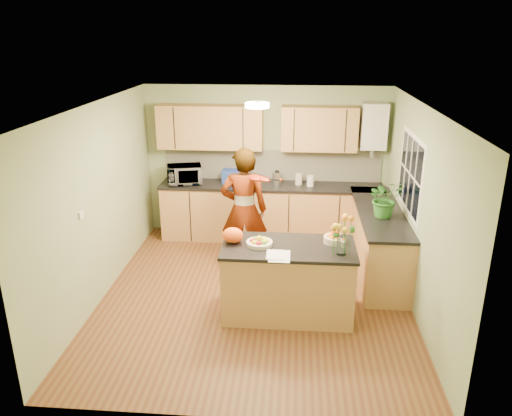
{
  "coord_description": "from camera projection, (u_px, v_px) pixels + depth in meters",
  "views": [
    {
      "loc": [
        0.48,
        -5.84,
        3.34
      ],
      "look_at": [
        -0.03,
        0.5,
        1.05
      ],
      "focal_mm": 35.0,
      "sensor_mm": 36.0,
      "label": 1
    }
  ],
  "objects": [
    {
      "name": "violinist",
      "position": [
        244.0,
        210.0,
        7.09
      ],
      "size": [
        0.7,
        0.49,
        1.82
      ],
      "primitive_type": "imported",
      "rotation": [
        0.0,
        0.0,
        3.23
      ],
      "color": "tan",
      "rests_on": "floor"
    },
    {
      "name": "peninsula_island",
      "position": [
        288.0,
        280.0,
        6.07
      ],
      "size": [
        1.59,
        0.81,
        0.91
      ],
      "color": "#AA7D44",
      "rests_on": "floor"
    },
    {
      "name": "floor",
      "position": [
        255.0,
        295.0,
        6.65
      ],
      "size": [
        4.5,
        4.5,
        0.0
      ],
      "primitive_type": "plane",
      "color": "#5A3119",
      "rests_on": "ground"
    },
    {
      "name": "wall_front",
      "position": [
        233.0,
        298.0,
        4.11
      ],
      "size": [
        4.0,
        0.02,
        2.5
      ],
      "primitive_type": "cube",
      "color": "gray",
      "rests_on": "floor"
    },
    {
      "name": "wall_back",
      "position": [
        266.0,
        162.0,
        8.33
      ],
      "size": [
        4.0,
        0.02,
        2.5
      ],
      "primitive_type": "cube",
      "color": "gray",
      "rests_on": "floor"
    },
    {
      "name": "potted_plant",
      "position": [
        385.0,
        198.0,
        6.68
      ],
      "size": [
        0.57,
        0.53,
        0.52
      ],
      "primitive_type": "imported",
      "rotation": [
        0.0,
        0.0,
        0.31
      ],
      "color": "#2C6D24",
      "rests_on": "right_counter"
    },
    {
      "name": "microwave",
      "position": [
        184.0,
        174.0,
        8.17
      ],
      "size": [
        0.62,
        0.5,
        0.3
      ],
      "primitive_type": "imported",
      "rotation": [
        0.0,
        0.0,
        0.25
      ],
      "color": "white",
      "rests_on": "back_counter"
    },
    {
      "name": "papers",
      "position": [
        279.0,
        256.0,
        5.64
      ],
      "size": [
        0.24,
        0.33,
        0.01
      ],
      "primitive_type": "cube",
      "color": "white",
      "rests_on": "peninsula_island"
    },
    {
      "name": "wall_right",
      "position": [
        419.0,
        211.0,
        6.07
      ],
      "size": [
        0.02,
        4.5,
        2.5
      ],
      "primitive_type": "cube",
      "color": "gray",
      "rests_on": "floor"
    },
    {
      "name": "back_counter",
      "position": [
        271.0,
        212.0,
        8.31
      ],
      "size": [
        3.64,
        0.62,
        0.94
      ],
      "color": "#AA7D44",
      "rests_on": "floor"
    },
    {
      "name": "wall_left",
      "position": [
        100.0,
        202.0,
        6.38
      ],
      "size": [
        0.02,
        4.5,
        2.5
      ],
      "primitive_type": "cube",
      "color": "gray",
      "rests_on": "floor"
    },
    {
      "name": "violin",
      "position": [
        257.0,
        178.0,
        6.69
      ],
      "size": [
        0.59,
        0.52,
        0.15
      ],
      "primitive_type": null,
      "rotation": [
        0.17,
        0.0,
        -0.61
      ],
      "color": "#4F0F04",
      "rests_on": "violinist"
    },
    {
      "name": "jar_cream",
      "position": [
        299.0,
        179.0,
        8.13
      ],
      "size": [
        0.12,
        0.12,
        0.18
      ],
      "primitive_type": "cylinder",
      "rotation": [
        0.0,
        0.0,
        -0.04
      ],
      "color": "beige",
      "rests_on": "back_counter"
    },
    {
      "name": "boiler",
      "position": [
        374.0,
        126.0,
        7.84
      ],
      "size": [
        0.4,
        0.3,
        0.86
      ],
      "color": "white",
      "rests_on": "wall_back"
    },
    {
      "name": "blue_box",
      "position": [
        231.0,
        176.0,
        8.2
      ],
      "size": [
        0.29,
        0.22,
        0.23
      ],
      "primitive_type": "cube",
      "rotation": [
        0.0,
        0.0,
        -0.03
      ],
      "color": "#213C98",
      "rests_on": "back_counter"
    },
    {
      "name": "kettle",
      "position": [
        277.0,
        178.0,
        8.11
      ],
      "size": [
        0.15,
        0.15,
        0.29
      ],
      "rotation": [
        0.0,
        0.0,
        0.28
      ],
      "color": "#B4B3B8",
      "rests_on": "back_counter"
    },
    {
      "name": "window_right",
      "position": [
        410.0,
        174.0,
        6.53
      ],
      "size": [
        0.01,
        1.3,
        1.05
      ],
      "color": "white",
      "rests_on": "wall_right"
    },
    {
      "name": "ceiling_lamp",
      "position": [
        257.0,
        105.0,
        6.1
      ],
      "size": [
        0.3,
        0.3,
        0.07
      ],
      "color": "#FFEABF",
      "rests_on": "ceiling"
    },
    {
      "name": "flower_vase",
      "position": [
        343.0,
        228.0,
        5.59
      ],
      "size": [
        0.27,
        0.27,
        0.5
      ],
      "rotation": [
        0.0,
        0.0,
        0.38
      ],
      "color": "silver",
      "rests_on": "peninsula_island"
    },
    {
      "name": "orange_bowl",
      "position": [
        335.0,
        237.0,
        6.0
      ],
      "size": [
        0.27,
        0.27,
        0.16
      ],
      "color": "beige",
      "rests_on": "peninsula_island"
    },
    {
      "name": "jar_white",
      "position": [
        310.0,
        181.0,
        8.05
      ],
      "size": [
        0.13,
        0.13,
        0.17
      ],
      "primitive_type": "cylinder",
      "rotation": [
        0.0,
        0.0,
        0.14
      ],
      "color": "white",
      "rests_on": "back_counter"
    },
    {
      "name": "splashback",
      "position": [
        272.0,
        165.0,
        8.33
      ],
      "size": [
        3.6,
        0.02,
        0.52
      ],
      "primitive_type": "cube",
      "color": "silver",
      "rests_on": "back_counter"
    },
    {
      "name": "fruit_dish",
      "position": [
        259.0,
        242.0,
        5.93
      ],
      "size": [
        0.31,
        0.31,
        0.11
      ],
      "color": "beige",
      "rests_on": "peninsula_island"
    },
    {
      "name": "orange_bag",
      "position": [
        233.0,
        235.0,
        5.99
      ],
      "size": [
        0.31,
        0.29,
        0.19
      ],
      "primitive_type": "ellipsoid",
      "rotation": [
        0.0,
        0.0,
        0.37
      ],
      "color": "#FF5615",
      "rests_on": "peninsula_island"
    },
    {
      "name": "upper_cabinets",
      "position": [
        255.0,
        128.0,
        7.99
      ],
      "size": [
        3.2,
        0.34,
        0.7
      ],
      "color": "#AA7D44",
      "rests_on": "wall_back"
    },
    {
      "name": "ceiling",
      "position": [
        255.0,
        105.0,
        5.8
      ],
      "size": [
        4.0,
        4.5,
        0.02
      ],
      "primitive_type": "cube",
      "color": "silver",
      "rests_on": "wall_back"
    },
    {
      "name": "right_counter",
      "position": [
        378.0,
        241.0,
        7.16
      ],
      "size": [
        0.62,
        2.24,
        0.94
      ],
      "color": "#AA7D44",
      "rests_on": "floor"
    },
    {
      "name": "light_switch",
      "position": [
        81.0,
        215.0,
        5.8
      ],
      "size": [
        0.02,
        0.09,
        0.09
      ],
      "primitive_type": "cube",
      "color": "white",
      "rests_on": "wall_left"
    }
  ]
}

